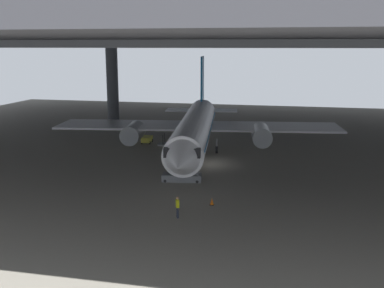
{
  "coord_description": "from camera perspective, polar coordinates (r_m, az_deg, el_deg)",
  "views": [
    {
      "loc": [
        9.7,
        -50.69,
        13.2
      ],
      "look_at": [
        -1.17,
        -1.55,
        2.59
      ],
      "focal_mm": 43.85,
      "sensor_mm": 36.0,
      "label": 1
    }
  ],
  "objects": [
    {
      "name": "airplane_main",
      "position": [
        55.95,
        0.41,
        1.91
      ],
      "size": [
        36.34,
        37.36,
        11.66
      ],
      "color": "white",
      "rests_on": "ground_plane"
    },
    {
      "name": "traffic_cone_orange",
      "position": [
        39.83,
        2.44,
        -7.01
      ],
      "size": [
        0.36,
        0.36,
        0.6
      ],
      "color": "black",
      "rests_on": "ground_plane"
    },
    {
      "name": "baggage_tug",
      "position": [
        64.85,
        -5.5,
        0.58
      ],
      "size": [
        1.45,
        2.3,
        0.9
      ],
      "color": "yellow",
      "rests_on": "ground_plane"
    },
    {
      "name": "boarding_stairs",
      "position": [
        46.56,
        -1.33,
        -3.63
      ],
      "size": [
        4.39,
        2.0,
        4.7
      ],
      "color": "slate",
      "rests_on": "ground_plane"
    },
    {
      "name": "ground_plane",
      "position": [
        53.27,
        1.59,
        -2.45
      ],
      "size": [
        110.0,
        110.0,
        0.0
      ],
      "primitive_type": "plane",
      "color": "gray"
    },
    {
      "name": "crew_worker_by_stairs",
      "position": [
        50.43,
        -1.57,
        -2.11
      ],
      "size": [
        0.55,
        0.24,
        1.72
      ],
      "color": "#232838",
      "rests_on": "ground_plane"
    },
    {
      "name": "crew_worker_near_nose",
      "position": [
        36.71,
        -1.77,
        -7.52
      ],
      "size": [
        0.36,
        0.5,
        1.73
      ],
      "color": "#232838",
      "rests_on": "ground_plane"
    },
    {
      "name": "hangar_structure",
      "position": [
        65.18,
        3.96,
        12.85
      ],
      "size": [
        121.0,
        99.0,
        14.94
      ],
      "color": "#4C4F54",
      "rests_on": "ground_plane"
    }
  ]
}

